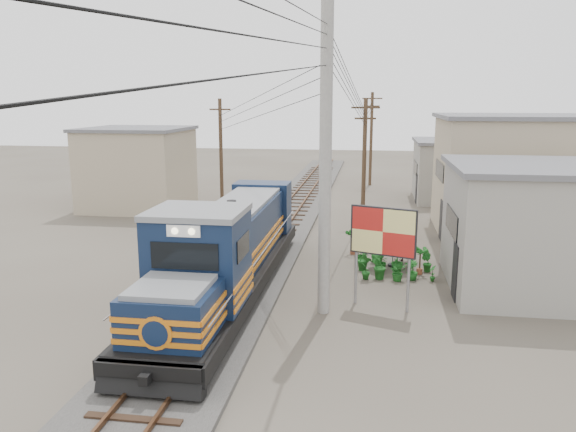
% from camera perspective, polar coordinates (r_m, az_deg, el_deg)
% --- Properties ---
extents(ground, '(120.00, 120.00, 0.00)m').
position_cam_1_polar(ground, '(20.12, -6.35, -8.59)').
color(ground, '#473F35').
rests_on(ground, ground).
extents(ballast, '(3.60, 70.00, 0.16)m').
position_cam_1_polar(ballast, '(29.46, -1.37, -1.74)').
color(ballast, '#595651').
rests_on(ballast, ground).
extents(track, '(1.15, 70.00, 0.12)m').
position_cam_1_polar(track, '(29.41, -1.37, -1.40)').
color(track, '#51331E').
rests_on(track, ground).
extents(locomotive, '(2.76, 15.01, 3.72)m').
position_cam_1_polar(locomotive, '(20.13, -6.05, -3.65)').
color(locomotive, black).
rests_on(locomotive, ground).
extents(utility_pole_main, '(0.40, 0.40, 10.00)m').
position_cam_1_polar(utility_pole_main, '(17.87, 3.82, 5.39)').
color(utility_pole_main, '#9E9B93').
rests_on(utility_pole_main, ground).
extents(wooden_pole_mid, '(1.60, 0.24, 7.00)m').
position_cam_1_polar(wooden_pole_mid, '(32.37, 7.75, 5.86)').
color(wooden_pole_mid, '#4C3826').
rests_on(wooden_pole_mid, ground).
extents(wooden_pole_far, '(1.60, 0.24, 7.50)m').
position_cam_1_polar(wooden_pole_far, '(46.30, 8.45, 7.93)').
color(wooden_pole_far, '#4C3826').
rests_on(wooden_pole_far, ground).
extents(wooden_pole_left, '(1.60, 0.24, 7.00)m').
position_cam_1_polar(wooden_pole_left, '(37.69, -6.83, 6.72)').
color(wooden_pole_left, '#4C3826').
rests_on(wooden_pole_left, ground).
extents(power_lines, '(9.65, 19.00, 3.30)m').
position_cam_1_polar(power_lines, '(27.18, -2.32, 13.03)').
color(power_lines, black).
rests_on(power_lines, ground).
extents(shophouse_front, '(7.35, 6.30, 4.70)m').
position_cam_1_polar(shophouse_front, '(22.65, 25.12, -1.11)').
color(shophouse_front, gray).
rests_on(shophouse_front, ground).
extents(shophouse_mid, '(8.40, 7.35, 6.20)m').
position_cam_1_polar(shophouse_mid, '(31.36, 22.46, 3.83)').
color(shophouse_mid, tan).
rests_on(shophouse_mid, ground).
extents(shophouse_back, '(6.30, 6.30, 4.20)m').
position_cam_1_polar(shophouse_back, '(40.93, 17.05, 4.48)').
color(shophouse_back, gray).
rests_on(shophouse_back, ground).
extents(shophouse_left, '(6.30, 6.30, 5.20)m').
position_cam_1_polar(shophouse_left, '(37.59, -15.00, 4.75)').
color(shophouse_left, tan).
rests_on(shophouse_left, ground).
extents(billboard, '(2.17, 0.85, 3.49)m').
position_cam_1_polar(billboard, '(18.94, 9.63, -1.83)').
color(billboard, '#99999E').
rests_on(billboard, ground).
extents(market_umbrella, '(2.53, 2.53, 2.21)m').
position_cam_1_polar(market_umbrella, '(23.91, 10.73, -0.56)').
color(market_umbrella, black).
rests_on(market_umbrella, ground).
extents(vendor, '(0.78, 0.64, 1.84)m').
position_cam_1_polar(vendor, '(25.05, 11.91, -2.45)').
color(vendor, black).
rests_on(vendor, ground).
extents(plant_nursery, '(3.26, 3.16, 1.08)m').
position_cam_1_polar(plant_nursery, '(23.41, 9.69, -4.59)').
color(plant_nursery, '#1A5D1C').
rests_on(plant_nursery, ground).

